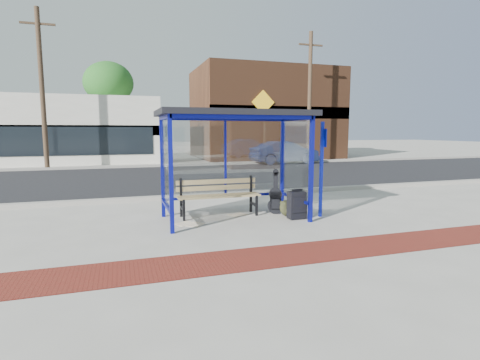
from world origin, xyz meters
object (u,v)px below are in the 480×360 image
object	(u,v)px
fire_hydrant	(317,156)
parked_car	(285,152)
guitar_bag	(275,198)
bench	(218,194)
backpack	(286,209)
suitcase	(297,205)

from	to	relation	value
fire_hydrant	parked_car	bearing A→B (deg)	-158.85
guitar_bag	parked_car	bearing A→B (deg)	82.90
fire_hydrant	bench	bearing A→B (deg)	-127.17
backpack	bench	bearing A→B (deg)	141.79
backpack	parked_car	world-z (taller)	parked_car
guitar_bag	suitcase	world-z (taller)	guitar_bag
suitcase	fire_hydrant	size ratio (longest dim) A/B	1.03
parked_car	fire_hydrant	world-z (taller)	parked_car
backpack	parked_car	size ratio (longest dim) A/B	0.09
bench	fire_hydrant	world-z (taller)	bench
backpack	parked_car	bearing A→B (deg)	46.92
backpack	parked_car	xyz separation A→B (m)	(5.83, 12.84, 0.50)
bench	guitar_bag	world-z (taller)	guitar_bag
guitar_bag	backpack	distance (m)	0.39
bench	fire_hydrant	distance (m)	16.82
guitar_bag	backpack	xyz separation A→B (m)	(0.14, -0.31, -0.20)
guitar_bag	backpack	size ratio (longest dim) A/B	2.77
parked_car	backpack	bearing A→B (deg)	152.88
bench	parked_car	world-z (taller)	parked_car
suitcase	guitar_bag	bearing A→B (deg)	110.62
backpack	fire_hydrant	world-z (taller)	fire_hydrant
suitcase	fire_hydrant	world-z (taller)	suitcase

